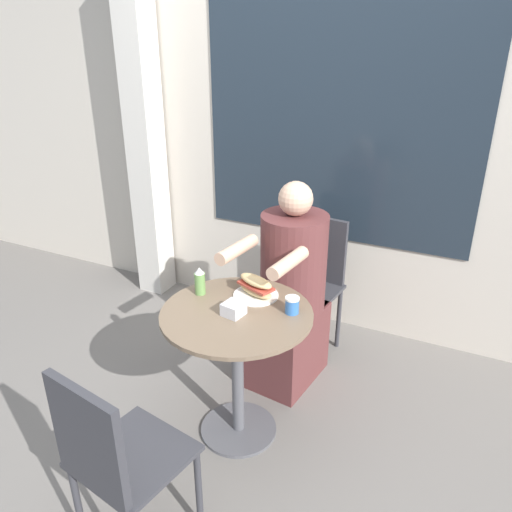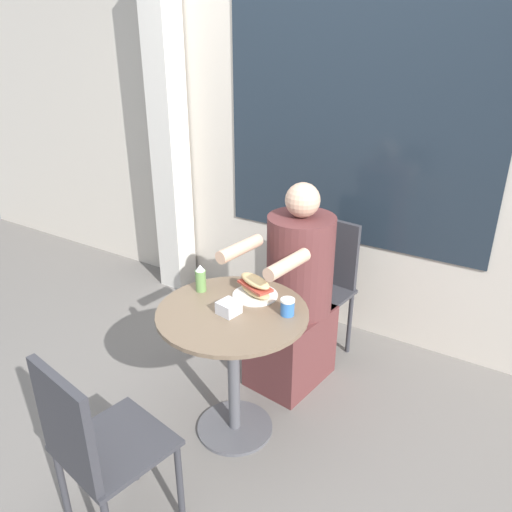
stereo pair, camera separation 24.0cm
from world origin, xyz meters
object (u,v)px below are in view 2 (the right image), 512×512
object	(u,v)px
cafe_table	(233,345)
drink_cup	(287,307)
condiment_bottle	(201,278)
seated_diner	(295,301)
sandwich_on_plate	(255,288)
diner_chair	(324,276)
empty_chair_across	(92,442)

from	to	relation	value
cafe_table	drink_cup	bearing A→B (deg)	24.17
cafe_table	condiment_bottle	xyz separation A→B (m)	(-0.24, 0.08, 0.26)
seated_diner	sandwich_on_plate	xyz separation A→B (m)	(-0.03, -0.38, 0.25)
cafe_table	sandwich_on_plate	bearing A→B (deg)	85.51
diner_chair	cafe_table	bearing A→B (deg)	93.27
empty_chair_across	sandwich_on_plate	xyz separation A→B (m)	(0.10, 0.97, 0.24)
cafe_table	diner_chair	world-z (taller)	diner_chair
seated_diner	sandwich_on_plate	distance (m)	0.45
condiment_bottle	drink_cup	bearing A→B (deg)	3.08
cafe_table	empty_chair_across	distance (m)	0.79
sandwich_on_plate	drink_cup	size ratio (longest dim) A/B	2.78
drink_cup	sandwich_on_plate	bearing A→B (deg)	161.81
diner_chair	drink_cup	distance (m)	0.85
seated_diner	empty_chair_across	size ratio (longest dim) A/B	1.37
empty_chair_across	condiment_bottle	xyz separation A→B (m)	(-0.16, 0.87, 0.26)
condiment_bottle	cafe_table	bearing A→B (deg)	-17.98
drink_cup	condiment_bottle	bearing A→B (deg)	-176.92
cafe_table	empty_chair_across	size ratio (longest dim) A/B	0.82
cafe_table	seated_diner	distance (m)	0.56
seated_diner	drink_cup	distance (m)	0.55
diner_chair	sandwich_on_plate	size ratio (longest dim) A/B	3.89
diner_chair	drink_cup	xyz separation A→B (m)	(0.18, -0.80, 0.23)
diner_chair	seated_diner	distance (m)	0.35
cafe_table	condiment_bottle	world-z (taller)	condiment_bottle
sandwich_on_plate	condiment_bottle	size ratio (longest dim) A/B	1.57
empty_chair_across	sandwich_on_plate	world-z (taller)	empty_chair_across
diner_chair	seated_diner	world-z (taller)	seated_diner
cafe_table	condiment_bottle	bearing A→B (deg)	162.02
cafe_table	seated_diner	bearing A→B (deg)	85.74
diner_chair	drink_cup	size ratio (longest dim) A/B	10.80
seated_diner	drink_cup	xyz separation A→B (m)	(0.19, -0.45, 0.24)
diner_chair	empty_chair_across	world-z (taller)	same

